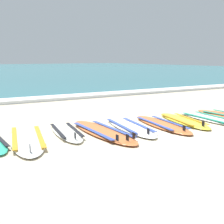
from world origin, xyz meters
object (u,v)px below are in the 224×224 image
surfboard_5 (162,124)px  surfboard_1 (27,139)px  surfboard_2 (66,132)px  surfboard_4 (130,127)px  surfboard_3 (103,131)px  surfboard_6 (183,121)px  surfboard_7 (211,119)px

surfboard_5 → surfboard_1: bearing=174.0°
surfboard_2 → surfboard_4: bearing=-11.7°
surfboard_3 → surfboard_6: (2.22, -0.04, -0.00)m
surfboard_1 → surfboard_6: size_ratio=1.18×
surfboard_4 → surfboard_5: bearing=-12.7°
surfboard_1 → surfboard_6: (3.72, -0.27, 0.00)m
surfboard_2 → surfboard_3: size_ratio=0.78×
surfboard_3 → surfboard_7: same height
surfboard_2 → surfboard_1: bearing=-170.6°
surfboard_3 → surfboard_4: bearing=6.5°
surfboard_5 → surfboard_7: same height
surfboard_3 → surfboard_5: bearing=-3.4°
surfboard_1 → surfboard_3: bearing=-8.6°
surfboard_1 → surfboard_2: size_ratio=1.30×
surfboard_6 → surfboard_1: bearing=175.9°
surfboard_4 → surfboard_6: 1.49m
surfboard_7 → surfboard_1: bearing=174.2°
surfboard_3 → surfboard_5: (1.50, -0.09, -0.00)m
surfboard_3 → surfboard_4: same height
surfboard_4 → surfboard_6: size_ratio=1.07×
surfboard_5 → surfboard_6: same height
surfboard_2 → surfboard_3: same height
surfboard_5 → surfboard_7: size_ratio=1.00×
surfboard_2 → surfboard_7: (3.61, -0.59, -0.00)m
surfboard_1 → surfboard_5: size_ratio=1.12×
surfboard_1 → surfboard_7: same height
surfboard_1 → surfboard_7: 4.48m
surfboard_4 → surfboard_7: bearing=-7.8°
surfboard_1 → surfboard_4: size_ratio=1.10×
surfboard_7 → surfboard_2: bearing=170.7°
surfboard_6 → surfboard_2: bearing=171.9°
surfboard_1 → surfboard_2: same height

